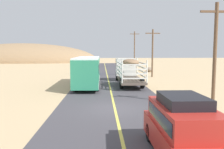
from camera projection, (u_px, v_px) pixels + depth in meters
name	position (u px, v px, depth m)	size (l,w,h in m)	color
ground_plane	(115.00, 109.00, 15.66)	(240.00, 240.00, 0.00)	tan
road_surface	(115.00, 108.00, 15.65)	(8.00, 120.00, 0.02)	#423F44
road_centre_line	(115.00, 108.00, 15.65)	(0.16, 117.60, 0.00)	#D8CC4C
suv_near	(182.00, 127.00, 8.34)	(1.90, 4.62, 2.29)	#B2261E
livestock_truck	(127.00, 68.00, 28.37)	(2.53, 9.70, 3.02)	silver
bus	(88.00, 71.00, 25.44)	(2.54, 10.00, 3.21)	#2D8C66
car_far	(92.00, 68.00, 39.54)	(1.90, 4.62, 1.93)	#264C8C
power_pole_near	(215.00, 52.00, 15.53)	(2.20, 0.24, 7.07)	brown
power_pole_mid	(153.00, 51.00, 34.61)	(2.20, 0.24, 7.13)	brown
power_pole_far	(134.00, 48.00, 53.61)	(2.20, 0.24, 8.44)	brown
boulder_near_shoulder	(149.00, 70.00, 43.52)	(1.29, 1.48, 0.87)	#84705B
distant_hill	(24.00, 62.00, 83.54)	(54.11, 23.82, 13.48)	#957553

